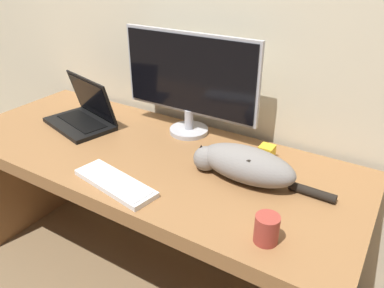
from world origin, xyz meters
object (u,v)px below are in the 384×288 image
Objects in this scene: monitor at (189,80)px; laptop at (83,116)px; coffee_mug at (267,229)px; external_keyboard at (115,183)px; cat at (244,164)px.

laptop is at bearing -157.95° from monitor.
coffee_mug is (1.06, -0.31, -0.00)m from laptop.
coffee_mug reaches higher than external_keyboard.
monitor reaches higher than cat.
external_keyboard is 4.02× the size of coffee_mug.
laptop is (-0.48, -0.20, -0.21)m from monitor.
external_keyboard is 0.48m from cat.
monitor reaches higher than coffee_mug.
monitor is 1.82× the size of external_keyboard.
cat reaches higher than coffee_mug.
cat is at bearing 46.87° from external_keyboard.
external_keyboard is at bearing -178.62° from coffee_mug.
monitor is at bearing 37.11° from laptop.
cat is at bearing 12.79° from laptop.
monitor reaches higher than laptop.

